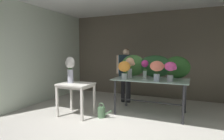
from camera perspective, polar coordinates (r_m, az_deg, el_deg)
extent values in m
plane|color=beige|center=(4.98, 6.43, -12.21)|extent=(8.01, 8.01, 0.00)
cube|color=#706656|center=(6.51, 11.37, 4.46)|extent=(5.67, 0.12, 2.81)
cube|color=silver|center=(6.21, -19.35, 4.22)|extent=(0.12, 3.76, 2.81)
cube|color=#ABCBBF|center=(4.63, 11.73, -2.76)|extent=(1.74, 1.01, 0.02)
cylinder|color=#38383D|center=(4.56, 0.93, -8.31)|extent=(0.05, 0.05, 0.85)
sphere|color=#38383D|center=(4.67, 0.92, -12.99)|extent=(0.07, 0.07, 0.07)
cylinder|color=#38383D|center=(4.23, 20.83, -9.78)|extent=(0.05, 0.05, 0.85)
sphere|color=#38383D|center=(4.35, 20.65, -14.79)|extent=(0.07, 0.07, 0.07)
cylinder|color=#38383D|center=(5.30, 4.34, -6.39)|extent=(0.05, 0.05, 0.85)
sphere|color=#38383D|center=(5.39, 4.31, -10.48)|extent=(0.07, 0.07, 0.07)
cylinder|color=#38383D|center=(5.01, 21.32, -7.43)|extent=(0.05, 0.05, 0.85)
sphere|color=#38383D|center=(5.11, 21.17, -11.73)|extent=(0.07, 0.07, 0.07)
cylinder|color=#38383D|center=(4.74, 11.59, -9.46)|extent=(1.54, 0.03, 0.03)
cube|color=silver|center=(4.53, -10.91, -4.20)|extent=(0.76, 0.63, 0.03)
cube|color=silver|center=(4.54, -10.90, -4.76)|extent=(0.70, 0.57, 0.06)
cube|color=silver|center=(4.60, -16.32, -9.09)|extent=(0.05, 0.05, 0.74)
cube|color=silver|center=(4.21, -9.13, -10.30)|extent=(0.05, 0.05, 0.74)
cube|color=silver|center=(5.02, -12.23, -7.77)|extent=(0.05, 0.05, 0.74)
cube|color=silver|center=(4.66, -5.40, -8.69)|extent=(0.05, 0.05, 0.74)
cylinder|color=#232328|center=(5.74, 3.35, -5.32)|extent=(0.12, 0.12, 0.87)
cylinder|color=#232328|center=(5.68, 5.06, -5.45)|extent=(0.12, 0.12, 0.87)
cube|color=#B2BCC6|center=(5.62, 4.25, 1.69)|extent=(0.42, 0.22, 0.54)
cube|color=#192833|center=(5.51, 3.85, 1.21)|extent=(0.36, 0.02, 0.66)
cylinder|color=beige|center=(5.71, 1.82, 1.69)|extent=(0.09, 0.09, 0.55)
cylinder|color=beige|center=(5.54, 6.76, 1.54)|extent=(0.09, 0.09, 0.55)
sphere|color=beige|center=(5.60, 4.28, 5.35)|extent=(0.20, 0.20, 0.20)
ellipsoid|color=brown|center=(5.62, 4.35, 6.01)|extent=(0.15, 0.15, 0.09)
ellipsoid|color=#477F3D|center=(5.11, 6.44, 1.40)|extent=(0.66, 0.26, 0.57)
ellipsoid|color=#28562D|center=(4.97, 12.99, 1.13)|extent=(0.87, 0.28, 0.56)
ellipsoid|color=#2D6028|center=(4.90, 19.01, 0.79)|extent=(0.64, 0.24, 0.54)
cylinder|color=silver|center=(4.43, 3.73, -1.95)|extent=(0.13, 0.13, 0.15)
cylinder|color=#9EBCB2|center=(4.43, 3.73, -2.47)|extent=(0.12, 0.12, 0.06)
cylinder|color=#2D6028|center=(4.41, 3.93, -1.35)|extent=(0.01, 0.01, 0.22)
cylinder|color=#2D6028|center=(4.44, 3.85, -1.31)|extent=(0.01, 0.01, 0.22)
cylinder|color=#2D6028|center=(4.43, 3.52, -1.32)|extent=(0.01, 0.01, 0.22)
cylinder|color=#2D6028|center=(4.40, 3.57, -1.37)|extent=(0.01, 0.01, 0.22)
ellipsoid|color=orange|center=(4.40, 3.75, 1.07)|extent=(0.29, 0.29, 0.25)
sphere|color=orange|center=(4.44, 2.91, 0.87)|extent=(0.11, 0.11, 0.11)
cylinder|color=silver|center=(4.71, 5.40, -0.98)|extent=(0.11, 0.11, 0.23)
cylinder|color=#9EBCB2|center=(4.72, 5.40, -1.77)|extent=(0.11, 0.11, 0.10)
cylinder|color=#2D6028|center=(4.69, 5.75, -0.34)|extent=(0.01, 0.01, 0.32)
cylinder|color=#2D6028|center=(4.73, 5.48, -0.29)|extent=(0.01, 0.01, 0.32)
cylinder|color=#2D6028|center=(4.71, 5.21, -0.31)|extent=(0.01, 0.01, 0.32)
cylinder|color=#2D6028|center=(4.69, 5.35, -0.34)|extent=(0.01, 0.01, 0.32)
ellipsoid|color=#F4B78E|center=(4.69, 5.43, 2.44)|extent=(0.22, 0.22, 0.22)
sphere|color=#F4B78E|center=(4.67, 6.43, 1.91)|extent=(0.10, 0.10, 0.10)
ellipsoid|color=#28562D|center=(4.66, 5.09, 0.65)|extent=(0.10, 0.05, 0.03)
cylinder|color=silver|center=(4.70, 9.88, -1.35)|extent=(0.09, 0.09, 0.19)
cylinder|color=#9EBCB2|center=(4.70, 9.87, -1.97)|extent=(0.08, 0.08, 0.08)
cylinder|color=#2D6028|center=(4.68, 10.07, -0.56)|extent=(0.01, 0.01, 0.30)
cylinder|color=#2D6028|center=(4.71, 9.80, -0.52)|extent=(0.01, 0.01, 0.30)
cylinder|color=#2D6028|center=(4.68, 9.82, -0.56)|extent=(0.01, 0.01, 0.30)
ellipsoid|color=#D1338E|center=(4.67, 9.94, 1.91)|extent=(0.18, 0.18, 0.18)
ellipsoid|color=#477F3D|center=(4.65, 10.10, -0.03)|extent=(0.11, 0.08, 0.03)
cylinder|color=silver|center=(4.29, 13.38, -2.23)|extent=(0.13, 0.13, 0.16)
cylinder|color=#9EBCB2|center=(4.29, 13.37, -2.82)|extent=(0.12, 0.12, 0.07)
cylinder|color=#2D6028|center=(4.28, 13.67, -1.47)|extent=(0.01, 0.01, 0.26)
cylinder|color=#2D6028|center=(4.30, 13.24, -1.42)|extent=(0.01, 0.01, 0.26)
cylinder|color=#2D6028|center=(4.26, 13.10, -1.50)|extent=(0.01, 0.01, 0.26)
ellipsoid|color=#EF7A60|center=(4.26, 13.46, 1.16)|extent=(0.30, 0.30, 0.23)
sphere|color=#EF7A60|center=(4.26, 15.13, 1.21)|extent=(0.09, 0.09, 0.09)
ellipsoid|color=#2D6028|center=(4.29, 13.52, -0.89)|extent=(0.07, 0.11, 0.03)
cylinder|color=silver|center=(4.31, 17.20, -2.40)|extent=(0.13, 0.13, 0.14)
cylinder|color=#9EBCB2|center=(4.32, 17.18, -2.93)|extent=(0.12, 0.12, 0.06)
cylinder|color=#2D6028|center=(4.30, 17.47, -1.48)|extent=(0.01, 0.01, 0.26)
cylinder|color=#2D6028|center=(4.32, 17.26, -1.45)|extent=(0.01, 0.01, 0.26)
cylinder|color=#2D6028|center=(4.30, 16.92, -1.48)|extent=(0.01, 0.01, 0.26)
cylinder|color=#2D6028|center=(4.28, 17.13, -1.51)|extent=(0.01, 0.01, 0.26)
ellipsoid|color=#E54C9E|center=(4.28, 17.29, 1.06)|extent=(0.26, 0.26, 0.20)
sphere|color=#E54C9E|center=(4.32, 16.23, 1.28)|extent=(0.07, 0.07, 0.07)
sphere|color=#E54C9E|center=(4.27, 18.38, 0.61)|extent=(0.10, 0.10, 0.10)
cylinder|color=silver|center=(4.59, -12.50, -1.86)|extent=(0.14, 0.14, 0.32)
cylinder|color=#9EBCB2|center=(4.61, -12.48, -2.99)|extent=(0.13, 0.13, 0.14)
cylinder|color=#28562D|center=(4.57, -12.28, -1.32)|extent=(0.01, 0.01, 0.40)
cylinder|color=#28562D|center=(4.62, -12.51, -1.25)|extent=(0.01, 0.01, 0.40)
cylinder|color=#28562D|center=(4.57, -12.85, -1.33)|extent=(0.01, 0.01, 0.40)
ellipsoid|color=white|center=(4.56, -12.59, 2.20)|extent=(0.22, 0.22, 0.27)
sphere|color=white|center=(4.51, -12.14, 2.10)|extent=(0.10, 0.10, 0.10)
ellipsoid|color=#477F3D|center=(4.53, -12.58, 0.36)|extent=(0.07, 0.11, 0.03)
cylinder|color=#4C704C|center=(4.46, -3.21, -12.68)|extent=(0.18, 0.18, 0.24)
cylinder|color=#4C704C|center=(4.39, -1.18, -12.83)|extent=(0.18, 0.04, 0.14)
torus|color=#4C704C|center=(4.41, -3.22, -10.71)|extent=(0.13, 0.02, 0.13)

